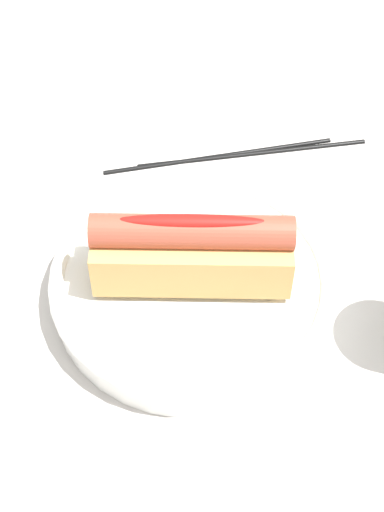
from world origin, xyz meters
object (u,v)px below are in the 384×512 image
object	(u,v)px
hotdog_front	(192,249)
chopstick_near	(219,155)
serving_bowl	(192,284)
chopstick_far	(253,152)

from	to	relation	value
hotdog_front	chopstick_near	distance (m)	0.18
serving_bowl	chopstick_far	distance (m)	0.18
hotdog_front	chopstick_near	bearing A→B (deg)	-83.11
chopstick_near	chopstick_far	world-z (taller)	same
serving_bowl	hotdog_front	xyz separation A→B (m)	(0.00, 0.00, 0.04)
serving_bowl	chopstick_near	size ratio (longest dim) A/B	1.02
serving_bowl	hotdog_front	distance (m)	0.04
hotdog_front	serving_bowl	bearing A→B (deg)	0.00
chopstick_far	serving_bowl	bearing A→B (deg)	61.90
hotdog_front	chopstick_near	world-z (taller)	hotdog_front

